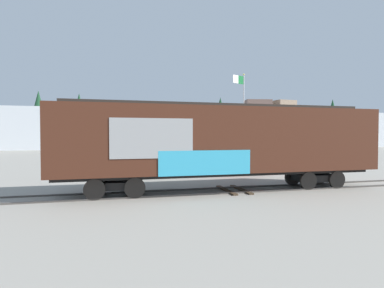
{
  "coord_description": "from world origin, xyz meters",
  "views": [
    {
      "loc": [
        -4.12,
        -14.22,
        2.77
      ],
      "look_at": [
        -0.48,
        2.16,
        2.3
      ],
      "focal_mm": 28.15,
      "sensor_mm": 36.0,
      "label": 1
    }
  ],
  "objects_px": {
    "freight_car": "(223,141)",
    "parked_car_green": "(142,163)",
    "flagpole": "(242,106)",
    "parked_car_red": "(230,162)"
  },
  "relations": [
    {
      "from": "parked_car_green",
      "to": "parked_car_red",
      "type": "height_order",
      "value": "parked_car_red"
    },
    {
      "from": "parked_car_green",
      "to": "freight_car",
      "type": "bearing_deg",
      "value": -61.25
    },
    {
      "from": "freight_car",
      "to": "parked_car_green",
      "type": "distance_m",
      "value": 7.64
    },
    {
      "from": "flagpole",
      "to": "parked_car_red",
      "type": "xyz_separation_m",
      "value": [
        -3.78,
        -7.22,
        -4.73
      ]
    },
    {
      "from": "freight_car",
      "to": "flagpole",
      "type": "relative_size",
      "value": 1.82
    },
    {
      "from": "freight_car",
      "to": "flagpole",
      "type": "xyz_separation_m",
      "value": [
        6.37,
        13.38,
        3.11
      ]
    },
    {
      "from": "parked_car_green",
      "to": "parked_car_red",
      "type": "xyz_separation_m",
      "value": [
        6.17,
        -0.38,
        0.01
      ]
    },
    {
      "from": "freight_car",
      "to": "parked_car_red",
      "type": "bearing_deg",
      "value": 67.25
    },
    {
      "from": "freight_car",
      "to": "parked_car_red",
      "type": "distance_m",
      "value": 6.88
    },
    {
      "from": "freight_car",
      "to": "flagpole",
      "type": "distance_m",
      "value": 15.14
    }
  ]
}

